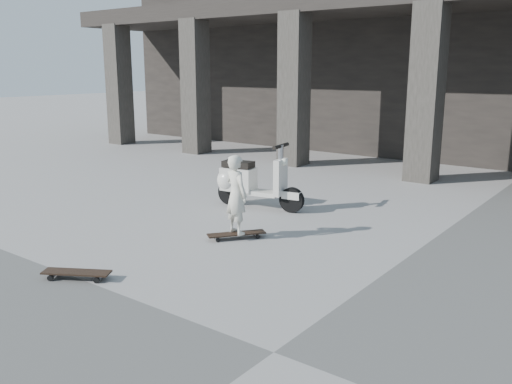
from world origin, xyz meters
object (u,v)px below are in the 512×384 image
Objects in this scene: child at (236,195)px; scooter at (245,181)px; longboard at (237,234)px; skateboard_spare at (77,273)px.

child reaches higher than scooter.
longboard is at bearing 15.46° from child.
scooter is at bearing 67.66° from skateboard_spare.
longboard is 0.48× the size of scooter.
longboard is at bearing 47.00° from skateboard_spare.
child reaches higher than skateboard_spare.
scooter is at bearing 70.95° from longboard.
longboard is 0.70× the size of child.
longboard is 2.55m from skateboard_spare.
skateboard_spare is at bearing -91.49° from scooter.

